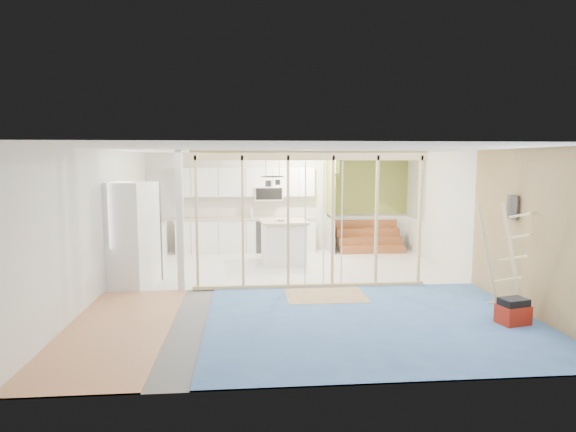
{
  "coord_description": "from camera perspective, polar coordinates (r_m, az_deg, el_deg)",
  "views": [
    {
      "loc": [
        -0.89,
        -8.84,
        2.4
      ],
      "look_at": [
        -0.07,
        0.6,
        1.31
      ],
      "focal_mm": 30.0,
      "sensor_mm": 36.0,
      "label": 1
    }
  ],
  "objects": [
    {
      "name": "floor_overlays",
      "position": [
        9.26,
        1.17,
        -8.4
      ],
      "size": [
        7.0,
        8.0,
        0.03
      ],
      "color": "silver",
      "rests_on": "room"
    },
    {
      "name": "upper_cabinets",
      "position": [
        12.67,
        -4.76,
        3.91
      ],
      "size": [
        3.6,
        0.41,
        0.85
      ],
      "color": "white",
      "rests_on": "room"
    },
    {
      "name": "stud_frame",
      "position": [
        8.9,
        -0.61,
        1.24
      ],
      "size": [
        4.66,
        0.14,
        2.6
      ],
      "color": "#D8B084",
      "rests_on": "room"
    },
    {
      "name": "room",
      "position": [
        8.95,
        0.77,
        -0.51
      ],
      "size": [
        7.01,
        8.01,
        2.61
      ],
      "color": "slate",
      "rests_on": "ground"
    },
    {
      "name": "bowl",
      "position": [
        11.03,
        -0.82,
        -0.45
      ],
      "size": [
        0.27,
        0.27,
        0.06
      ],
      "primitive_type": "imported",
      "rotation": [
        0.0,
        0.0,
        0.17
      ],
      "color": "silver",
      "rests_on": "island"
    },
    {
      "name": "pot_rack",
      "position": [
        10.75,
        -1.87,
        4.4
      ],
      "size": [
        0.52,
        0.52,
        0.72
      ],
      "color": "black",
      "rests_on": "room"
    },
    {
      "name": "toolbox",
      "position": [
        7.92,
        25.13,
        -10.29
      ],
      "size": [
        0.48,
        0.4,
        0.4
      ],
      "rotation": [
        0.0,
        0.0,
        0.22
      ],
      "color": "maroon",
      "rests_on": "room"
    },
    {
      "name": "island",
      "position": [
        11.2,
        -0.55,
        -3.16
      ],
      "size": [
        1.13,
        1.13,
        1.03
      ],
      "rotation": [
        0.0,
        0.0,
        0.08
      ],
      "color": "white",
      "rests_on": "room"
    },
    {
      "name": "electrical_panel",
      "position": [
        8.63,
        25.08,
        0.95
      ],
      "size": [
        0.04,
        0.3,
        0.4
      ],
      "primitive_type": "cube",
      "color": "#37373C",
      "rests_on": "room"
    },
    {
      "name": "sheathing_panel",
      "position": [
        8.19,
        27.35,
        -1.91
      ],
      "size": [
        0.02,
        4.0,
        2.6
      ],
      "primitive_type": "cube",
      "color": "tan",
      "rests_on": "room"
    },
    {
      "name": "soap_bottle_a",
      "position": [
        12.5,
        -4.42,
        0.53
      ],
      "size": [
        0.15,
        0.15,
        0.33
      ],
      "primitive_type": "imported",
      "rotation": [
        0.0,
        0.0,
        0.19
      ],
      "color": "#A5ABB8",
      "rests_on": "base_cabinets"
    },
    {
      "name": "fridge",
      "position": [
        9.65,
        -18.29,
        -2.11
      ],
      "size": [
        1.09,
        1.06,
        2.0
      ],
      "rotation": [
        0.0,
        0.0,
        -0.31
      ],
      "color": "white",
      "rests_on": "room"
    },
    {
      "name": "green_partition",
      "position": [
        12.92,
        8.18,
        0.02
      ],
      "size": [
        2.25,
        1.51,
        2.6
      ],
      "color": "olive",
      "rests_on": "room"
    },
    {
      "name": "ladder",
      "position": [
        8.1,
        24.21,
        -4.73
      ],
      "size": [
        0.94,
        0.14,
        1.75
      ],
      "rotation": [
        0.0,
        0.0,
        -0.24
      ],
      "color": "#D6BC83",
      "rests_on": "room"
    },
    {
      "name": "soap_bottle_b",
      "position": [
        12.74,
        2.22,
        0.35
      ],
      "size": [
        0.11,
        0.11,
        0.19
      ],
      "primitive_type": "imported",
      "rotation": [
        0.0,
        0.0,
        0.37
      ],
      "color": "silver",
      "rests_on": "base_cabinets"
    },
    {
      "name": "ceiling_light",
      "position": [
        12.06,
        6.02,
        7.18
      ],
      "size": [
        0.32,
        0.32,
        0.08
      ],
      "primitive_type": "cylinder",
      "color": "#FFEABF",
      "rests_on": "room"
    },
    {
      "name": "base_cabinets",
      "position": [
        12.37,
        -8.25,
        -2.5
      ],
      "size": [
        4.45,
        2.24,
        0.93
      ],
      "color": "white",
      "rests_on": "room"
    }
  ]
}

